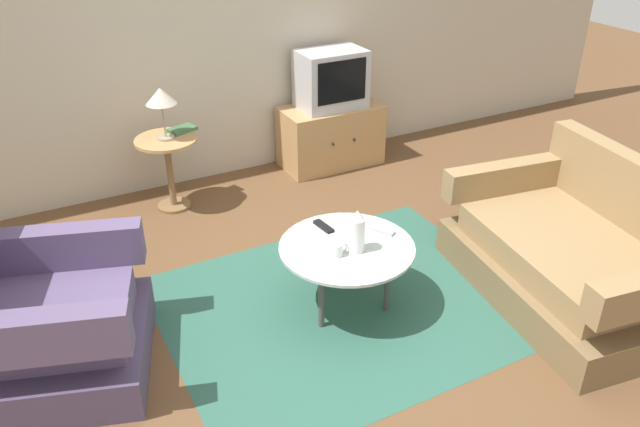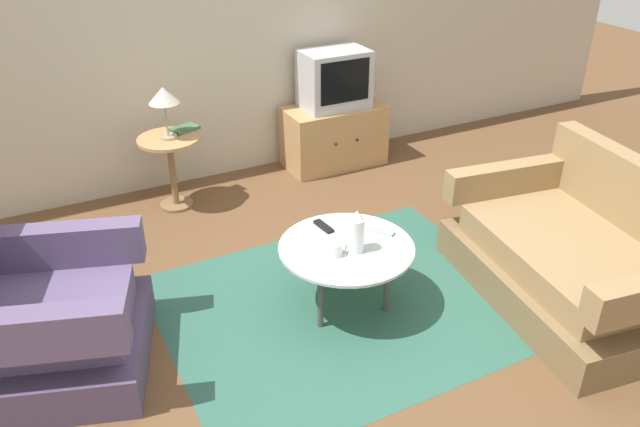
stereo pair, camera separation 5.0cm
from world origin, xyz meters
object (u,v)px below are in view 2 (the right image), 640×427
object	(u,v)px
tv_remote_silver	(382,231)
table_lamp	(164,98)
tv_stand	(334,136)
tv_remote_dark	(324,226)
side_table	(171,158)
armchair	(41,322)
coffee_table	(346,251)
television	(334,79)
mug	(336,250)
book	(185,129)
vase	(356,232)
couch	(578,258)

from	to	relation	value
tv_remote_silver	table_lamp	bearing A→B (deg)	-2.46
tv_stand	tv_remote_dark	size ratio (longest dim) A/B	5.20
side_table	tv_stand	bearing A→B (deg)	5.36
armchair	tv_stand	distance (m)	3.13
coffee_table	tv_remote_silver	xyz separation A→B (m)	(0.28, 0.04, 0.05)
television	table_lamp	distance (m)	1.53
tv_stand	mug	distance (m)	2.25
side_table	book	bearing A→B (deg)	29.83
armchair	mug	size ratio (longest dim) A/B	9.64
side_table	tv_stand	xyz separation A→B (m)	(1.52, 0.14, -0.15)
television	vase	xyz separation A→B (m)	(-0.92, -1.99, -0.23)
tv_stand	television	bearing A→B (deg)	90.00
couch	tv_remote_silver	size ratio (longest dim) A/B	10.10
couch	side_table	size ratio (longest dim) A/B	2.80
armchair	tv_remote_dark	xyz separation A→B (m)	(1.68, -0.00, 0.14)
vase	tv_remote_dark	size ratio (longest dim) A/B	1.56
book	tv_remote_silver	bearing A→B (deg)	-88.01
armchair	vase	xyz separation A→B (m)	(1.73, -0.32, 0.26)
armchair	television	world-z (taller)	television
coffee_table	side_table	distance (m)	1.87
side_table	table_lamp	xyz separation A→B (m)	(0.00, -0.01, 0.49)
vase	book	distance (m)	1.98
book	side_table	bearing A→B (deg)	-168.95
couch	side_table	world-z (taller)	couch
couch	vase	distance (m)	1.44
couch	television	distance (m)	2.57
tv_remote_dark	tv_remote_silver	xyz separation A→B (m)	(0.30, -0.21, 0.00)
armchair	vase	distance (m)	1.78
armchair	book	distance (m)	2.08
table_lamp	couch	bearing A→B (deg)	-50.49
couch	book	size ratio (longest dim) A/B	6.88
television	book	size ratio (longest dim) A/B	2.37
table_lamp	mug	size ratio (longest dim) A/B	3.32
armchair	couch	world-z (taller)	armchair
mug	book	size ratio (longest dim) A/B	0.50
vase	tv_remote_silver	world-z (taller)	vase
coffee_table	couch	bearing A→B (deg)	-22.62
tv_stand	television	size ratio (longest dim) A/B	1.56
tv_stand	mug	world-z (taller)	tv_stand
table_lamp	mug	distance (m)	1.93
tv_stand	vase	bearing A→B (deg)	-114.91
couch	side_table	xyz separation A→B (m)	(-1.92, 2.34, 0.15)
armchair	tv_remote_dark	size ratio (longest dim) A/B	6.79
armchair	table_lamp	bearing A→B (deg)	161.43
television	mug	size ratio (longest dim) A/B	4.73
side_table	tv_stand	size ratio (longest dim) A/B	0.66
vase	table_lamp	bearing A→B (deg)	108.03
armchair	coffee_table	xyz separation A→B (m)	(1.70, -0.26, 0.09)
tv_stand	armchair	bearing A→B (deg)	-147.89
coffee_table	table_lamp	world-z (taller)	table_lamp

